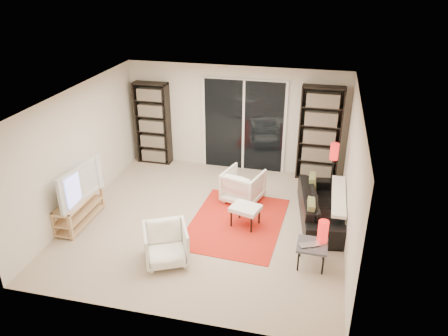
{
  "coord_description": "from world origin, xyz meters",
  "views": [
    {
      "loc": [
        1.91,
        -6.74,
        4.46
      ],
      "look_at": [
        0.25,
        0.3,
        1.0
      ],
      "focal_mm": 35.0,
      "sensor_mm": 36.0,
      "label": 1
    }
  ],
  "objects_px": {
    "bookshelf_left": "(153,123)",
    "armchair_back": "(243,186)",
    "bookshelf_right": "(320,134)",
    "armchair_front": "(166,244)",
    "sofa": "(322,207)",
    "tv_stand": "(79,210)",
    "floor_lamp": "(334,158)",
    "ottoman": "(245,209)",
    "side_table": "(312,247)"
  },
  "relations": [
    {
      "from": "ottoman",
      "to": "armchair_front",
      "type": "bearing_deg",
      "value": -128.19
    },
    {
      "from": "tv_stand",
      "to": "bookshelf_left",
      "type": "bearing_deg",
      "value": 82.84
    },
    {
      "from": "tv_stand",
      "to": "armchair_front",
      "type": "bearing_deg",
      "value": -20.47
    },
    {
      "from": "armchair_front",
      "to": "side_table",
      "type": "height_order",
      "value": "armchair_front"
    },
    {
      "from": "bookshelf_right",
      "to": "floor_lamp",
      "type": "xyz_separation_m",
      "value": [
        0.32,
        -0.93,
        -0.13
      ]
    },
    {
      "from": "bookshelf_right",
      "to": "armchair_front",
      "type": "xyz_separation_m",
      "value": [
        -2.23,
        -3.64,
        -0.73
      ]
    },
    {
      "from": "tv_stand",
      "to": "armchair_back",
      "type": "distance_m",
      "value": 3.18
    },
    {
      "from": "bookshelf_left",
      "to": "armchair_front",
      "type": "xyz_separation_m",
      "value": [
        1.62,
        -3.64,
        -0.66
      ]
    },
    {
      "from": "bookshelf_left",
      "to": "armchair_back",
      "type": "height_order",
      "value": "bookshelf_left"
    },
    {
      "from": "bookshelf_left",
      "to": "sofa",
      "type": "xyz_separation_m",
      "value": [
        4.04,
        -1.8,
        -0.68
      ]
    },
    {
      "from": "tv_stand",
      "to": "side_table",
      "type": "height_order",
      "value": "tv_stand"
    },
    {
      "from": "bookshelf_left",
      "to": "sofa",
      "type": "bearing_deg",
      "value": -24.01
    },
    {
      "from": "bookshelf_left",
      "to": "armchair_front",
      "type": "distance_m",
      "value": 4.04
    },
    {
      "from": "sofa",
      "to": "armchair_back",
      "type": "height_order",
      "value": "armchair_back"
    },
    {
      "from": "sofa",
      "to": "floor_lamp",
      "type": "relative_size",
      "value": 1.63
    },
    {
      "from": "side_table",
      "to": "floor_lamp",
      "type": "height_order",
      "value": "floor_lamp"
    },
    {
      "from": "bookshelf_left",
      "to": "tv_stand",
      "type": "height_order",
      "value": "bookshelf_left"
    },
    {
      "from": "bookshelf_right",
      "to": "tv_stand",
      "type": "bearing_deg",
      "value": -145.46
    },
    {
      "from": "bookshelf_right",
      "to": "sofa",
      "type": "relative_size",
      "value": 1.05
    },
    {
      "from": "bookshelf_right",
      "to": "tv_stand",
      "type": "distance_m",
      "value": 5.18
    },
    {
      "from": "armchair_back",
      "to": "sofa",
      "type": "bearing_deg",
      "value": -177.79
    },
    {
      "from": "bookshelf_right",
      "to": "side_table",
      "type": "distance_m",
      "value": 3.29
    },
    {
      "from": "armchair_back",
      "to": "floor_lamp",
      "type": "relative_size",
      "value": 0.6
    },
    {
      "from": "bookshelf_left",
      "to": "armchair_front",
      "type": "relative_size",
      "value": 2.78
    },
    {
      "from": "bookshelf_right",
      "to": "tv_stand",
      "type": "xyz_separation_m",
      "value": [
        -4.21,
        -2.9,
        -0.79
      ]
    },
    {
      "from": "bookshelf_left",
      "to": "side_table",
      "type": "xyz_separation_m",
      "value": [
        3.91,
        -3.21,
        -0.62
      ]
    },
    {
      "from": "armchair_front",
      "to": "floor_lamp",
      "type": "xyz_separation_m",
      "value": [
        2.55,
        2.71,
        0.6
      ]
    },
    {
      "from": "ottoman",
      "to": "floor_lamp",
      "type": "bearing_deg",
      "value": 42.41
    },
    {
      "from": "armchair_front",
      "to": "ottoman",
      "type": "relative_size",
      "value": 1.16
    },
    {
      "from": "ottoman",
      "to": "floor_lamp",
      "type": "xyz_separation_m",
      "value": [
        1.5,
        1.37,
        0.58
      ]
    },
    {
      "from": "bookshelf_left",
      "to": "armchair_back",
      "type": "distance_m",
      "value": 2.89
    },
    {
      "from": "sofa",
      "to": "side_table",
      "type": "distance_m",
      "value": 1.42
    },
    {
      "from": "bookshelf_left",
      "to": "sofa",
      "type": "height_order",
      "value": "bookshelf_left"
    },
    {
      "from": "tv_stand",
      "to": "armchair_front",
      "type": "distance_m",
      "value": 2.12
    },
    {
      "from": "bookshelf_right",
      "to": "armchair_front",
      "type": "height_order",
      "value": "bookshelf_right"
    },
    {
      "from": "tv_stand",
      "to": "armchair_back",
      "type": "bearing_deg",
      "value": 28.06
    },
    {
      "from": "armchair_front",
      "to": "floor_lamp",
      "type": "bearing_deg",
      "value": 20.85
    },
    {
      "from": "tv_stand",
      "to": "floor_lamp",
      "type": "relative_size",
      "value": 1.0
    },
    {
      "from": "tv_stand",
      "to": "sofa",
      "type": "distance_m",
      "value": 4.54
    },
    {
      "from": "ottoman",
      "to": "side_table",
      "type": "relative_size",
      "value": 1.25
    },
    {
      "from": "bookshelf_right",
      "to": "armchair_front",
      "type": "relative_size",
      "value": 3.0
    },
    {
      "from": "tv_stand",
      "to": "armchair_back",
      "type": "relative_size",
      "value": 1.67
    },
    {
      "from": "armchair_front",
      "to": "floor_lamp",
      "type": "relative_size",
      "value": 0.57
    },
    {
      "from": "armchair_back",
      "to": "ottoman",
      "type": "distance_m",
      "value": 0.93
    },
    {
      "from": "armchair_front",
      "to": "side_table",
      "type": "distance_m",
      "value": 2.34
    },
    {
      "from": "sofa",
      "to": "bookshelf_right",
      "type": "bearing_deg",
      "value": -2.13
    },
    {
      "from": "bookshelf_left",
      "to": "bookshelf_right",
      "type": "relative_size",
      "value": 0.93
    },
    {
      "from": "bookshelf_left",
      "to": "floor_lamp",
      "type": "height_order",
      "value": "bookshelf_left"
    },
    {
      "from": "sofa",
      "to": "armchair_front",
      "type": "height_order",
      "value": "armchair_front"
    },
    {
      "from": "sofa",
      "to": "floor_lamp",
      "type": "distance_m",
      "value": 1.08
    }
  ]
}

